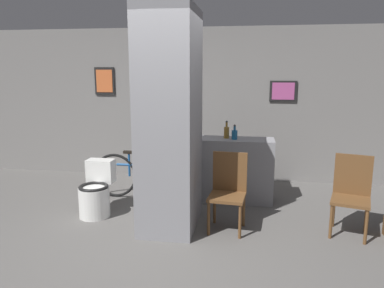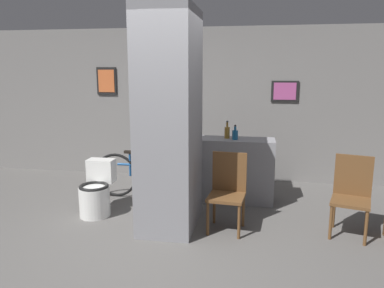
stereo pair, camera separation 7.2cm
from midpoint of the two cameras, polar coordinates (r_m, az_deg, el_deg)
name	(u,v)px [view 2 (the right image)]	position (r m, az deg, el deg)	size (l,w,h in m)	color
ground_plane	(158,241)	(4.38, -4.78, -14.54)	(14.00, 14.00, 0.00)	#5B5956
wall_back	(195,104)	(6.54, 0.85, 6.04)	(8.00, 0.09, 2.60)	gray
pillar_center	(170,121)	(4.46, -2.97, 3.51)	(0.67, 1.01, 2.60)	gray
counter_shelf	(222,169)	(5.51, 5.03, -3.89)	(1.48, 0.44, 0.93)	gray
toilet	(96,193)	(5.15, -14.00, -7.21)	(0.40, 0.56, 0.71)	white
chair_near_pillar	(228,189)	(4.54, 5.91, -6.79)	(0.46, 0.46, 0.92)	brown
chair_by_doorway	(352,193)	(4.76, 23.54, -6.85)	(0.52, 0.52, 0.92)	brown
bicycle	(145,176)	(5.63, -6.78, -4.81)	(1.59, 0.42, 0.72)	black
bottle_tall	(227,132)	(5.41, 5.75, 1.84)	(0.08, 0.08, 0.26)	olive
bottle_short	(235,134)	(5.33, 6.96, 1.49)	(0.08, 0.08, 0.21)	#19598C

